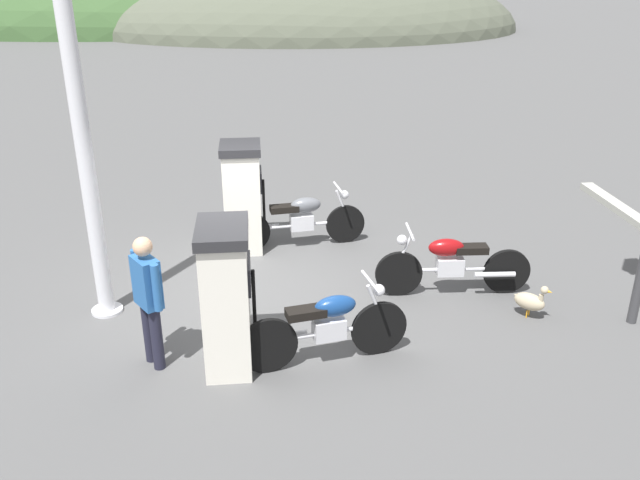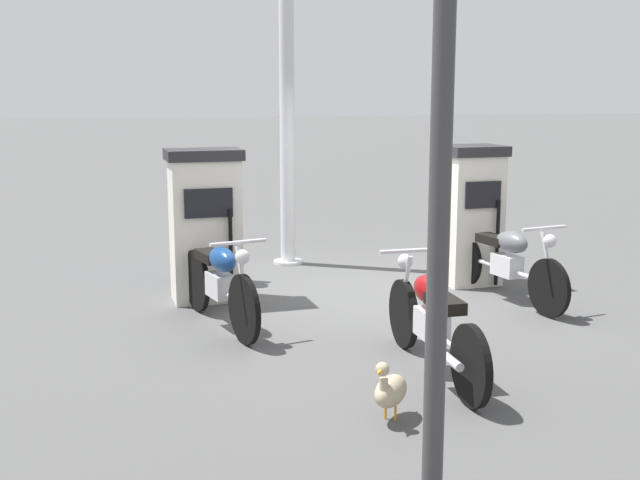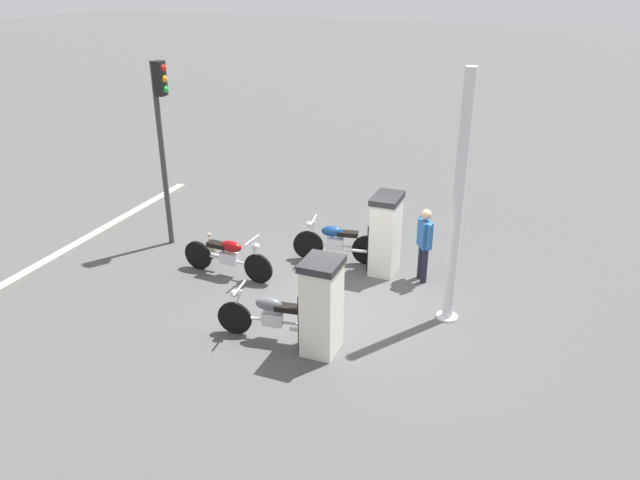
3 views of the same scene
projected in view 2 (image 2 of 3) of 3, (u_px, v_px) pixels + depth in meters
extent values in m
plane|color=#4C4C4C|center=(350.00, 297.00, 9.38)|extent=(120.00, 120.00, 0.00)
cube|color=silver|center=(206.00, 231.00, 9.12)|extent=(0.53, 0.78, 1.60)
cube|color=black|center=(209.00, 203.00, 8.80)|extent=(0.05, 0.53, 0.32)
cube|color=#262628|center=(203.00, 154.00, 8.96)|extent=(0.59, 0.86, 0.12)
cylinder|color=black|center=(231.00, 256.00, 8.95)|extent=(0.05, 0.05, 1.04)
cube|color=silver|center=(471.00, 220.00, 9.91)|extent=(0.58, 0.67, 1.58)
cube|color=black|center=(483.00, 195.00, 9.57)|extent=(0.05, 0.45, 0.32)
cube|color=#262628|center=(473.00, 150.00, 9.75)|extent=(0.64, 0.74, 0.12)
cylinder|color=black|center=(497.00, 243.00, 9.70)|extent=(0.05, 0.05, 1.03)
cylinder|color=black|center=(244.00, 309.00, 7.60)|extent=(0.67, 0.21, 0.67)
cylinder|color=black|center=(197.00, 281.00, 8.74)|extent=(0.67, 0.21, 0.67)
cube|color=silver|center=(220.00, 285.00, 8.11)|extent=(0.40, 0.28, 0.24)
cylinder|color=silver|center=(219.00, 289.00, 8.16)|extent=(0.97, 0.28, 0.05)
ellipsoid|color=navy|center=(222.00, 259.00, 8.00)|extent=(0.52, 0.33, 0.24)
cube|color=black|center=(210.00, 256.00, 8.30)|extent=(0.47, 0.30, 0.10)
cylinder|color=silver|center=(242.00, 277.00, 7.58)|extent=(0.26, 0.10, 0.57)
cylinder|color=silver|center=(238.00, 242.00, 7.59)|extent=(0.17, 0.55, 0.04)
sphere|color=silver|center=(242.00, 257.00, 7.53)|extent=(0.17, 0.17, 0.14)
cylinder|color=silver|center=(214.00, 281.00, 8.62)|extent=(0.55, 0.20, 0.07)
cylinder|color=black|center=(549.00, 288.00, 8.51)|extent=(0.63, 0.16, 0.63)
cylinder|color=black|center=(465.00, 260.00, 9.88)|extent=(0.63, 0.16, 0.63)
cube|color=silver|center=(507.00, 265.00, 9.13)|extent=(0.39, 0.26, 0.24)
cylinder|color=silver|center=(504.00, 269.00, 9.18)|extent=(1.14, 0.25, 0.05)
ellipsoid|color=#595B60|center=(512.00, 242.00, 9.02)|extent=(0.51, 0.30, 0.24)
cube|color=black|center=(493.00, 240.00, 9.32)|extent=(0.47, 0.27, 0.10)
cylinder|color=silver|center=(548.00, 259.00, 8.49)|extent=(0.26, 0.09, 0.57)
cylinder|color=silver|center=(544.00, 228.00, 8.50)|extent=(0.13, 0.56, 0.04)
sphere|color=silver|center=(550.00, 241.00, 8.43)|extent=(0.16, 0.16, 0.14)
cylinder|color=silver|center=(483.00, 261.00, 9.74)|extent=(0.55, 0.17, 0.07)
cylinder|color=black|center=(403.00, 314.00, 7.52)|extent=(0.64, 0.07, 0.64)
cylinder|color=black|center=(471.00, 366.00, 6.10)|extent=(0.64, 0.07, 0.64)
cube|color=silver|center=(432.00, 324.00, 6.84)|extent=(0.36, 0.20, 0.24)
cylinder|color=silver|center=(434.00, 331.00, 6.80)|extent=(1.11, 0.06, 0.05)
ellipsoid|color=maroon|center=(429.00, 290.00, 6.85)|extent=(0.48, 0.22, 0.24)
cube|color=black|center=(445.00, 303.00, 6.54)|extent=(0.44, 0.20, 0.10)
cylinder|color=silver|center=(406.00, 283.00, 7.42)|extent=(0.26, 0.04, 0.57)
cylinder|color=silver|center=(409.00, 251.00, 7.29)|extent=(0.04, 0.56, 0.04)
sphere|color=silver|center=(405.00, 261.00, 7.41)|extent=(0.14, 0.14, 0.14)
cylinder|color=silver|center=(446.00, 356.00, 6.26)|extent=(0.55, 0.07, 0.07)
cylinder|color=#1E1E2D|center=(210.00, 251.00, 10.10)|extent=(0.18, 0.18, 0.76)
cylinder|color=#1E1E2D|center=(198.00, 253.00, 9.95)|extent=(0.18, 0.18, 0.76)
cube|color=#265999|center=(202.00, 199.00, 9.90)|extent=(0.37, 0.41, 0.57)
cylinder|color=#265999|center=(217.00, 195.00, 10.07)|extent=(0.13, 0.13, 0.54)
cylinder|color=#265999|center=(187.00, 199.00, 9.71)|extent=(0.13, 0.13, 0.54)
sphere|color=tan|center=(202.00, 164.00, 9.82)|extent=(0.30, 0.30, 0.21)
ellipsoid|color=tan|center=(391.00, 391.00, 5.86)|extent=(0.43, 0.41, 0.22)
cylinder|color=tan|center=(384.00, 389.00, 5.73)|extent=(0.09, 0.09, 0.15)
sphere|color=tan|center=(382.00, 369.00, 5.67)|extent=(0.14, 0.14, 0.10)
cone|color=orange|center=(379.00, 373.00, 5.62)|extent=(0.08, 0.08, 0.04)
cone|color=tan|center=(400.00, 379.00, 6.02)|extent=(0.11, 0.11, 0.08)
cylinder|color=orange|center=(395.00, 414.00, 5.88)|extent=(0.02, 0.02, 0.11)
cylinder|color=orange|center=(385.00, 412.00, 5.91)|extent=(0.02, 0.02, 0.11)
cylinder|color=#38383A|center=(441.00, 145.00, 4.25)|extent=(0.13, 0.13, 4.17)
cylinder|color=silver|center=(287.00, 96.00, 10.78)|extent=(0.20, 0.20, 4.57)
cylinder|color=silver|center=(288.00, 262.00, 11.20)|extent=(0.40, 0.40, 0.04)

